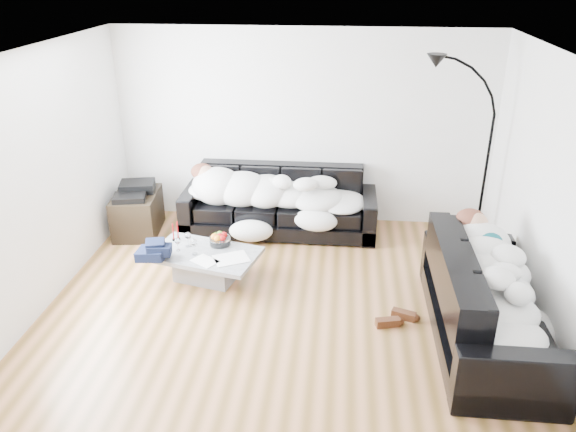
# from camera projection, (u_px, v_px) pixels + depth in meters

# --- Properties ---
(ground) EXTENTS (5.00, 5.00, 0.00)m
(ground) POSITION_uv_depth(u_px,v_px,m) (285.00, 304.00, 5.98)
(ground) COLOR brown
(ground) RESTS_ON ground
(wall_back) EXTENTS (5.00, 0.02, 2.60)m
(wall_back) POSITION_uv_depth(u_px,v_px,m) (303.00, 128.00, 7.47)
(wall_back) COLOR silver
(wall_back) RESTS_ON ground
(wall_left) EXTENTS (0.02, 4.50, 2.60)m
(wall_left) POSITION_uv_depth(u_px,v_px,m) (39.00, 182.00, 5.67)
(wall_left) COLOR silver
(wall_left) RESTS_ON ground
(wall_right) EXTENTS (0.02, 4.50, 2.60)m
(wall_right) POSITION_uv_depth(u_px,v_px,m) (552.00, 202.00, 5.21)
(wall_right) COLOR silver
(wall_right) RESTS_ON ground
(ceiling) EXTENTS (5.00, 5.00, 0.00)m
(ceiling) POSITION_uv_depth(u_px,v_px,m) (285.00, 53.00, 4.89)
(ceiling) COLOR white
(ceiling) RESTS_ON ground
(sofa_back) EXTENTS (2.56, 0.89, 0.84)m
(sofa_back) POSITION_uv_depth(u_px,v_px,m) (279.00, 201.00, 7.45)
(sofa_back) COLOR black
(sofa_back) RESTS_ON ground
(sofa_right) EXTENTS (0.95, 2.22, 0.90)m
(sofa_right) POSITION_uv_depth(u_px,v_px,m) (488.00, 297.00, 5.28)
(sofa_right) COLOR black
(sofa_right) RESTS_ON ground
(sleeper_back) EXTENTS (2.16, 0.75, 0.43)m
(sleeper_back) POSITION_uv_depth(u_px,v_px,m) (279.00, 188.00, 7.32)
(sleeper_back) COLOR white
(sleeper_back) RESTS_ON sofa_back
(sleeper_right) EXTENTS (0.81, 1.91, 0.47)m
(sleeper_right) POSITION_uv_depth(u_px,v_px,m) (492.00, 279.00, 5.20)
(sleeper_right) COLOR white
(sleeper_right) RESTS_ON sofa_right
(teal_cushion) EXTENTS (0.42, 0.38, 0.20)m
(teal_cushion) POSITION_uv_depth(u_px,v_px,m) (471.00, 238.00, 5.80)
(teal_cushion) COLOR #0C4F57
(teal_cushion) RESTS_ON sofa_right
(coffee_table) EXTENTS (1.32, 0.96, 0.35)m
(coffee_table) POSITION_uv_depth(u_px,v_px,m) (206.00, 266.00, 6.38)
(coffee_table) COLOR #939699
(coffee_table) RESTS_ON ground
(fruit_bowl) EXTENTS (0.28, 0.28, 0.15)m
(fruit_bowl) POSITION_uv_depth(u_px,v_px,m) (220.00, 239.00, 6.45)
(fruit_bowl) COLOR white
(fruit_bowl) RESTS_ON coffee_table
(wine_glass_a) EXTENTS (0.08, 0.08, 0.18)m
(wine_glass_a) POSITION_uv_depth(u_px,v_px,m) (188.00, 240.00, 6.40)
(wine_glass_a) COLOR white
(wine_glass_a) RESTS_ON coffee_table
(wine_glass_b) EXTENTS (0.08, 0.08, 0.15)m
(wine_glass_b) POSITION_uv_depth(u_px,v_px,m) (178.00, 244.00, 6.32)
(wine_glass_b) COLOR white
(wine_glass_b) RESTS_ON coffee_table
(wine_glass_c) EXTENTS (0.08, 0.08, 0.19)m
(wine_glass_c) POSITION_uv_depth(u_px,v_px,m) (194.00, 247.00, 6.23)
(wine_glass_c) COLOR white
(wine_glass_c) RESTS_ON coffee_table
(candle_left) EXTENTS (0.05, 0.05, 0.21)m
(candle_left) POSITION_uv_depth(u_px,v_px,m) (173.00, 232.00, 6.53)
(candle_left) COLOR maroon
(candle_left) RESTS_ON coffee_table
(candle_right) EXTENTS (0.05, 0.05, 0.23)m
(candle_right) POSITION_uv_depth(u_px,v_px,m) (178.00, 231.00, 6.55)
(candle_right) COLOR maroon
(candle_right) RESTS_ON coffee_table
(newspaper_a) EXTENTS (0.46, 0.42, 0.01)m
(newspaper_a) POSITION_uv_depth(u_px,v_px,m) (231.00, 258.00, 6.17)
(newspaper_a) COLOR silver
(newspaper_a) RESTS_ON coffee_table
(newspaper_b) EXTENTS (0.35, 0.32, 0.01)m
(newspaper_b) POSITION_uv_depth(u_px,v_px,m) (205.00, 261.00, 6.12)
(newspaper_b) COLOR silver
(newspaper_b) RESTS_ON coffee_table
(navy_jacket) EXTENTS (0.41, 0.38, 0.17)m
(navy_jacket) POSITION_uv_depth(u_px,v_px,m) (154.00, 246.00, 6.09)
(navy_jacket) COLOR black
(navy_jacket) RESTS_ON coffee_table
(shoes) EXTENTS (0.43, 0.32, 0.09)m
(shoes) POSITION_uv_depth(u_px,v_px,m) (395.00, 318.00, 5.66)
(shoes) COLOR #472311
(shoes) RESTS_ON ground
(av_cabinet) EXTENTS (0.64, 0.85, 0.55)m
(av_cabinet) POSITION_uv_depth(u_px,v_px,m) (138.00, 213.00, 7.46)
(av_cabinet) COLOR black
(av_cabinet) RESTS_ON ground
(stereo) EXTENTS (0.50, 0.43, 0.13)m
(stereo) POSITION_uv_depth(u_px,v_px,m) (135.00, 189.00, 7.32)
(stereo) COLOR black
(stereo) RESTS_ON av_cabinet
(floor_lamp) EXTENTS (0.78, 0.34, 2.10)m
(floor_lamp) POSITION_uv_depth(u_px,v_px,m) (486.00, 169.00, 6.75)
(floor_lamp) COLOR black
(floor_lamp) RESTS_ON ground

